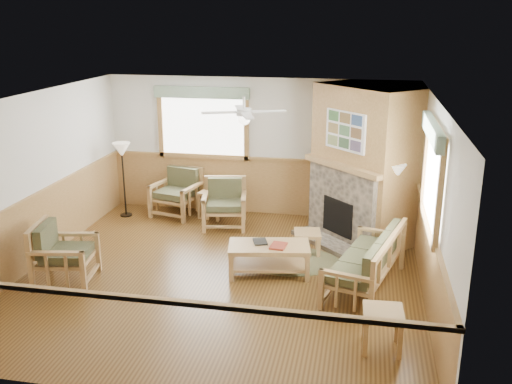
% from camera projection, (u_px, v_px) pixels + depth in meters
% --- Properties ---
extents(floor, '(6.00, 6.00, 0.01)m').
position_uv_depth(floor, '(222.00, 275.00, 8.75)').
color(floor, brown).
rests_on(floor, ground).
extents(ceiling, '(6.00, 6.00, 0.01)m').
position_uv_depth(ceiling, '(218.00, 99.00, 7.95)').
color(ceiling, white).
rests_on(ceiling, floor).
extents(wall_back, '(6.00, 0.02, 2.70)m').
position_uv_depth(wall_back, '(258.00, 147.00, 11.16)').
color(wall_back, silver).
rests_on(wall_back, floor).
extents(wall_front, '(6.00, 0.02, 2.70)m').
position_uv_depth(wall_front, '(143.00, 280.00, 5.54)').
color(wall_front, silver).
rests_on(wall_front, floor).
extents(wall_left, '(0.02, 6.00, 2.70)m').
position_uv_depth(wall_left, '(34.00, 181.00, 8.89)').
color(wall_left, silver).
rests_on(wall_left, floor).
extents(wall_right, '(0.02, 6.00, 2.70)m').
position_uv_depth(wall_right, '(432.00, 204.00, 7.80)').
color(wall_right, silver).
rests_on(wall_right, floor).
extents(wainscot, '(6.00, 6.00, 1.10)m').
position_uv_depth(wainscot, '(221.00, 242.00, 8.59)').
color(wainscot, '#A37842').
rests_on(wainscot, floor).
extents(fireplace, '(3.11, 3.11, 2.70)m').
position_uv_depth(fireplace, '(364.00, 164.00, 9.90)').
color(fireplace, '#A37842').
rests_on(fireplace, floor).
extents(window_back, '(1.90, 0.16, 1.50)m').
position_uv_depth(window_back, '(202.00, 85.00, 10.98)').
color(window_back, white).
rests_on(window_back, wall_back).
extents(window_right, '(0.16, 1.90, 1.50)m').
position_uv_depth(window_right, '(439.00, 121.00, 7.28)').
color(window_right, white).
rests_on(window_right, wall_right).
extents(ceiling_fan, '(1.59, 1.59, 0.36)m').
position_uv_depth(ceiling_fan, '(244.00, 99.00, 8.19)').
color(ceiling_fan, white).
rests_on(ceiling_fan, ceiling).
extents(sofa, '(1.98, 1.22, 0.85)m').
position_uv_depth(sofa, '(365.00, 261.00, 8.23)').
color(sofa, '#A8814E').
rests_on(sofa, floor).
extents(armchair_back_left, '(0.99, 0.99, 0.93)m').
position_uv_depth(armchair_back_left, '(176.00, 192.00, 11.29)').
color(armchair_back_left, '#A8814E').
rests_on(armchair_back_left, floor).
extents(armchair_back_right, '(0.93, 0.93, 0.89)m').
position_uv_depth(armchair_back_right, '(224.00, 204.00, 10.67)').
color(armchair_back_right, '#A8814E').
rests_on(armchair_back_right, floor).
extents(armchair_left, '(0.94, 0.94, 0.91)m').
position_uv_depth(armchair_left, '(65.00, 253.00, 8.42)').
color(armchair_left, '#A8814E').
rests_on(armchair_left, floor).
extents(coffee_table, '(1.32, 0.82, 0.49)m').
position_uv_depth(coffee_table, '(269.00, 260.00, 8.71)').
color(coffee_table, '#A8814E').
rests_on(coffee_table, floor).
extents(end_table_chairs, '(0.56, 0.55, 0.53)m').
position_uv_depth(end_table_chairs, '(213.00, 204.00, 11.21)').
color(end_table_chairs, '#A8814E').
rests_on(end_table_chairs, floor).
extents(end_table_sofa, '(0.48, 0.46, 0.52)m').
position_uv_depth(end_table_sofa, '(382.00, 329.00, 6.74)').
color(end_table_sofa, '#A8814E').
rests_on(end_table_sofa, floor).
extents(footstool, '(0.50, 0.50, 0.38)m').
position_uv_depth(footstool, '(307.00, 242.00, 9.52)').
color(footstool, '#A8814E').
rests_on(footstool, floor).
extents(braided_rug, '(2.02, 2.02, 0.01)m').
position_uv_depth(braided_rug, '(286.00, 260.00, 9.28)').
color(braided_rug, brown).
rests_on(braided_rug, floor).
extents(floor_lamp_left, '(0.36, 0.36, 1.49)m').
position_uv_depth(floor_lamp_left, '(124.00, 180.00, 11.15)').
color(floor_lamp_left, black).
rests_on(floor_lamp_left, floor).
extents(floor_lamp_right, '(0.47, 0.47, 1.55)m').
position_uv_depth(floor_lamp_right, '(392.00, 209.00, 9.34)').
color(floor_lamp_right, black).
rests_on(floor_lamp_right, floor).
extents(book_red, '(0.25, 0.32, 0.03)m').
position_uv_depth(book_red, '(278.00, 245.00, 8.55)').
color(book_red, maroon).
rests_on(book_red, coffee_table).
extents(book_dark, '(0.28, 0.32, 0.02)m').
position_uv_depth(book_dark, '(260.00, 241.00, 8.72)').
color(book_dark, black).
rests_on(book_dark, coffee_table).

